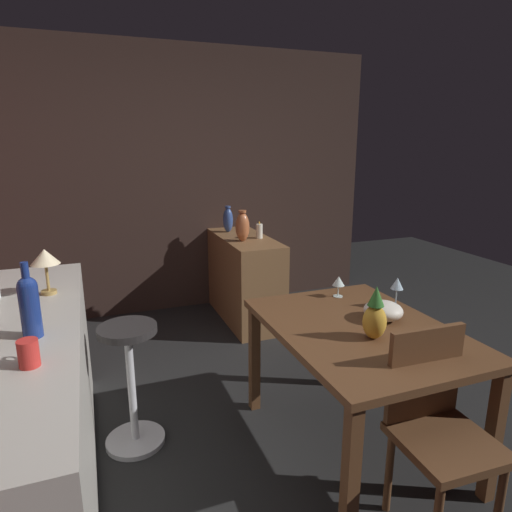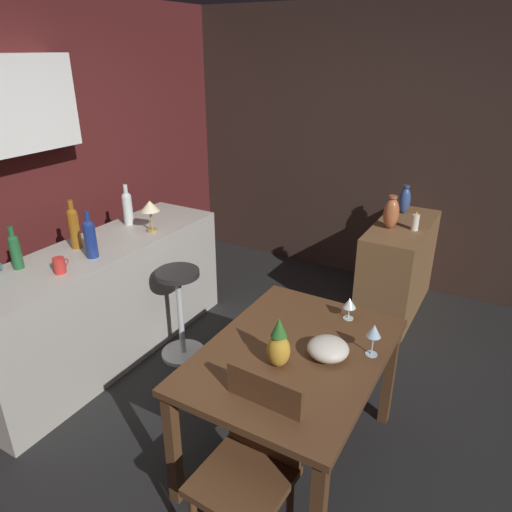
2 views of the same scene
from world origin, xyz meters
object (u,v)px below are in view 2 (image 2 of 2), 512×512
at_px(wine_bottle_green, 15,250).
at_px(pillar_candle_tall, 415,222).
at_px(bar_stool, 180,312).
at_px(cup_red, 60,265).
at_px(wine_glass_right, 374,332).
at_px(wine_bottle_clear, 127,206).
at_px(vase_ceramic_blue, 405,200).
at_px(counter_lamp, 150,208).
at_px(wine_glass_left, 350,304).
at_px(wine_bottle_cobalt, 90,237).
at_px(wine_bottle_amber, 74,226).
at_px(dining_table, 294,365).
at_px(sideboard_cabinet, 398,267).
at_px(fruit_bowl, 328,349).
at_px(vase_copper, 391,213).
at_px(pineapple_centerpiece, 279,345).
at_px(chair_near_window, 251,462).

distance_m(wine_bottle_green, pillar_candle_tall, 2.99).
xyz_separation_m(bar_stool, cup_red, (-0.66, 0.39, 0.56)).
distance_m(wine_glass_right, wine_bottle_clear, 2.24).
xyz_separation_m(wine_bottle_green, vase_ceramic_blue, (2.58, -1.83, -0.09)).
bearing_deg(wine_bottle_clear, counter_lamp, -97.50).
xyz_separation_m(wine_glass_left, wine_bottle_cobalt, (-0.36, 1.70, 0.21)).
relative_size(wine_glass_left, wine_bottle_amber, 0.38).
bearing_deg(vase_ceramic_blue, wine_bottle_clear, 131.87).
xyz_separation_m(dining_table, sideboard_cabinet, (2.03, -0.06, -0.24)).
bearing_deg(fruit_bowl, vase_copper, 5.92).
relative_size(fruit_bowl, pillar_candle_tall, 1.35).
bearing_deg(cup_red, bar_stool, -30.48).
height_order(pineapple_centerpiece, wine_bottle_amber, wine_bottle_amber).
xyz_separation_m(sideboard_cabinet, wine_bottle_cobalt, (-1.94, 1.62, 0.64)).
bearing_deg(wine_bottle_green, chair_near_window, -98.12).
height_order(bar_stool, vase_ceramic_blue, vase_ceramic_blue).
bearing_deg(dining_table, cup_red, 96.80).
bearing_deg(wine_bottle_clear, wine_bottle_cobalt, -157.77).
relative_size(bar_stool, counter_lamp, 2.93).
bearing_deg(vase_ceramic_blue, dining_table, -179.65).
xyz_separation_m(cup_red, vase_copper, (2.05, -1.54, 0.00)).
distance_m(dining_table, pineapple_centerpiece, 0.25).
xyz_separation_m(sideboard_cabinet, wine_glass_right, (-1.86, -0.30, 0.47)).
relative_size(wine_bottle_green, wine_bottle_cobalt, 0.88).
height_order(wine_glass_right, wine_bottle_green, wine_bottle_green).
bearing_deg(sideboard_cabinet, wine_bottle_amber, 135.45).
relative_size(wine_glass_left, counter_lamp, 0.54).
bearing_deg(wine_bottle_cobalt, wine_glass_left, -77.93).
distance_m(dining_table, bar_stool, 1.28).
bearing_deg(bar_stool, cup_red, 149.52).
distance_m(wine_bottle_cobalt, pillar_candle_tall, 2.53).
bearing_deg(wine_bottle_green, vase_copper, -40.54).
distance_m(pineapple_centerpiece, wine_bottle_cobalt, 1.58).
height_order(wine_bottle_clear, counter_lamp, wine_bottle_clear).
distance_m(dining_table, vase_copper, 1.89).
relative_size(wine_bottle_amber, cup_red, 3.23).
height_order(wine_glass_left, fruit_bowl, wine_glass_left).
bearing_deg(dining_table, wine_bottle_amber, 85.14).
height_order(wine_bottle_amber, vase_ceramic_blue, wine_bottle_amber).
bearing_deg(pillar_candle_tall, dining_table, 174.91).
xyz_separation_m(wine_bottle_green, pillar_candle_tall, (2.20, -2.02, -0.14)).
xyz_separation_m(bar_stool, vase_copper, (1.39, -1.15, 0.57)).
xyz_separation_m(pineapple_centerpiece, fruit_bowl, (0.19, -0.19, -0.07)).
bearing_deg(wine_glass_right, wine_bottle_amber, 90.58).
distance_m(sideboard_cabinet, fruit_bowl, 2.03).
bearing_deg(bar_stool, wine_glass_left, -90.95).
xyz_separation_m(wine_bottle_cobalt, cup_red, (-0.28, -0.01, -0.09)).
height_order(wine_glass_right, fruit_bowl, wine_glass_right).
height_order(pillar_candle_tall, vase_copper, vase_copper).
bearing_deg(cup_red, pillar_candle_tall, -39.22).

